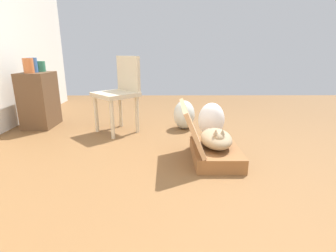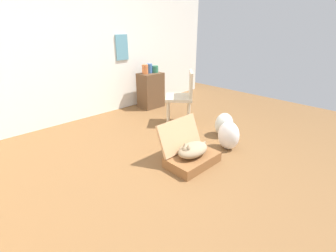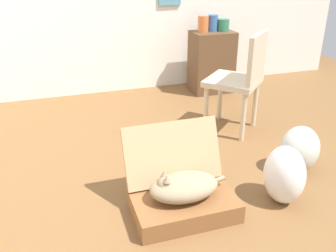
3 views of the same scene
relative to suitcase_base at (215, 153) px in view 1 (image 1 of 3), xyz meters
name	(u,v)px [view 1 (image 1 of 3)]	position (x,y,z in m)	size (l,w,h in m)	color
ground_plane	(188,170)	(-0.22, 0.27, -0.06)	(7.68, 7.68, 0.00)	brown
suitcase_base	(215,153)	(0.00, 0.00, 0.00)	(0.65, 0.42, 0.13)	brown
suitcase_lid	(192,126)	(0.00, 0.23, 0.26)	(0.65, 0.42, 0.04)	tan
cat	(216,139)	(-0.01, 0.00, 0.14)	(0.52, 0.28, 0.20)	#998466
plastic_bag_white	(211,120)	(0.67, -0.07, 0.14)	(0.25, 0.30, 0.40)	white
plastic_bag_clear	(184,115)	(1.01, 0.22, 0.12)	(0.31, 0.27, 0.37)	silver
side_table	(39,100)	(1.13, 2.12, 0.29)	(0.48, 0.35, 0.71)	brown
vase_tall	(28,66)	(1.01, 2.14, 0.74)	(0.12, 0.12, 0.18)	#CC6B38
vase_short	(40,66)	(1.25, 2.11, 0.72)	(0.13, 0.13, 0.13)	#2D7051
vase_round	(32,65)	(1.13, 2.15, 0.74)	(0.12, 0.12, 0.18)	#38609E
chair	(120,90)	(0.91, 1.02, 0.45)	(0.63, 0.63, 0.92)	beige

